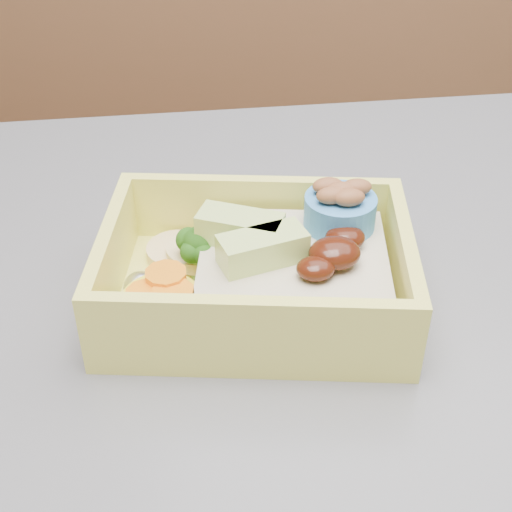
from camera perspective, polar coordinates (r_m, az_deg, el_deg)
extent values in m
cube|color=brown|center=(1.69, -11.40, 8.78)|extent=(3.20, 0.60, 0.90)
cube|color=#EAE660|center=(0.45, 0.00, -3.30)|extent=(0.20, 0.16, 0.01)
cube|color=#EAE660|center=(0.48, 0.30, 3.89)|extent=(0.18, 0.04, 0.04)
cube|color=#EAE660|center=(0.38, -0.38, -6.16)|extent=(0.18, 0.04, 0.04)
cube|color=#EAE660|center=(0.43, 11.66, -0.82)|extent=(0.03, 0.12, 0.04)
cube|color=#EAE660|center=(0.44, -11.51, -0.27)|extent=(0.03, 0.12, 0.04)
cube|color=tan|center=(0.43, 2.97, -1.49)|extent=(0.13, 0.12, 0.03)
ellipsoid|color=#361208|center=(0.41, 6.32, 0.24)|extent=(0.03, 0.03, 0.02)
ellipsoid|color=#361208|center=(0.43, 7.14, 1.47)|extent=(0.03, 0.02, 0.01)
ellipsoid|color=#361208|center=(0.41, 4.80, -0.99)|extent=(0.03, 0.02, 0.01)
cube|color=#C1E075|center=(0.41, 0.53, 0.63)|extent=(0.06, 0.03, 0.02)
cube|color=#C1E075|center=(0.43, -1.28, 2.25)|extent=(0.06, 0.04, 0.02)
cylinder|color=#66944F|center=(0.45, -4.47, -0.82)|extent=(0.01, 0.01, 0.02)
sphere|color=#225513|center=(0.44, -4.58, 1.10)|extent=(0.02, 0.02, 0.02)
sphere|color=#225513|center=(0.44, -3.47, 1.16)|extent=(0.02, 0.02, 0.02)
sphere|color=#225513|center=(0.45, -5.41, 1.28)|extent=(0.02, 0.02, 0.02)
sphere|color=#225513|center=(0.44, -4.26, 0.22)|extent=(0.01, 0.01, 0.01)
sphere|color=#225513|center=(0.44, -5.18, 0.32)|extent=(0.01, 0.01, 0.01)
sphere|color=#225513|center=(0.45, -4.44, 1.45)|extent=(0.01, 0.01, 0.01)
cylinder|color=yellow|center=(0.42, -7.50, -4.23)|extent=(0.04, 0.04, 0.02)
cylinder|color=orange|center=(0.41, -7.57, -2.66)|extent=(0.02, 0.02, 0.00)
cylinder|color=orange|center=(0.41, -8.74, -3.03)|extent=(0.02, 0.02, 0.00)
cylinder|color=orange|center=(0.40, -6.64, -2.97)|extent=(0.02, 0.02, 0.00)
cylinder|color=orange|center=(0.41, -7.23, -1.47)|extent=(0.02, 0.02, 0.00)
cylinder|color=tan|center=(0.47, -6.29, 0.33)|extent=(0.04, 0.04, 0.01)
cylinder|color=tan|center=(0.46, -4.67, 0.36)|extent=(0.04, 0.04, 0.01)
ellipsoid|color=silver|center=(0.47, -2.27, 1.37)|extent=(0.02, 0.02, 0.02)
ellipsoid|color=silver|center=(0.44, -9.23, -2.47)|extent=(0.02, 0.02, 0.02)
cylinder|color=#3D87D1|center=(0.45, 6.73, 3.54)|extent=(0.04, 0.04, 0.02)
ellipsoid|color=brown|center=(0.44, 6.87, 5.24)|extent=(0.02, 0.02, 0.01)
ellipsoid|color=brown|center=(0.45, 8.02, 5.47)|extent=(0.02, 0.02, 0.01)
ellipsoid|color=brown|center=(0.44, 5.77, 5.61)|extent=(0.02, 0.02, 0.01)
ellipsoid|color=brown|center=(0.43, 7.47, 4.67)|extent=(0.02, 0.02, 0.01)
ellipsoid|color=brown|center=(0.43, 6.10, 4.85)|extent=(0.02, 0.02, 0.01)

